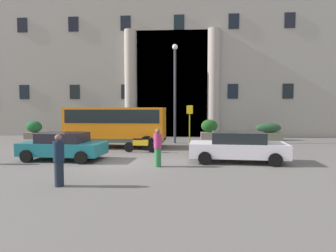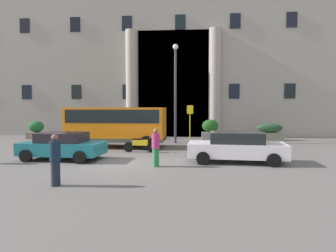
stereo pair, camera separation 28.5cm
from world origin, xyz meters
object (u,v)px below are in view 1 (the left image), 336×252
(lamppost_plaza_centre, at_px, (175,86))
(pedestrian_man_crossing, at_px, (59,160))
(hedge_planter_west, at_px, (209,130))
(scooter_by_planter, at_px, (140,145))
(hedge_planter_far_east, at_px, (137,131))
(parked_compact_extra, at_px, (63,146))
(pedestrian_woman_with_bag, at_px, (158,148))
(orange_minibus, at_px, (116,123))
(hedge_planter_entrance_right, at_px, (268,132))
(white_taxi_kerbside, at_px, (238,147))
(bus_stop_sign, at_px, (190,121))
(hedge_planter_far_west, at_px, (86,131))
(hedge_planter_east, at_px, (34,130))

(lamppost_plaza_centre, bearing_deg, pedestrian_man_crossing, -105.57)
(hedge_planter_west, xyz_separation_m, scooter_by_planter, (-4.64, -7.40, -0.34))
(hedge_planter_far_east, height_order, parked_compact_extra, hedge_planter_far_east)
(scooter_by_planter, distance_m, lamppost_plaza_centre, 6.34)
(pedestrian_woman_with_bag, bearing_deg, hedge_planter_far_east, -45.85)
(orange_minibus, xyz_separation_m, parked_compact_extra, (-1.57, -4.79, -0.88))
(hedge_planter_west, distance_m, hedge_planter_entrance_right, 4.74)
(hedge_planter_west, height_order, hedge_planter_far_east, hedge_planter_west)
(white_taxi_kerbside, relative_size, parked_compact_extra, 1.12)
(hedge_planter_west, distance_m, pedestrian_woman_with_bag, 11.91)
(lamppost_plaza_centre, bearing_deg, white_taxi_kerbside, -65.98)
(bus_stop_sign, relative_size, hedge_planter_far_east, 1.65)
(hedge_planter_entrance_right, distance_m, parked_compact_extra, 16.14)
(bus_stop_sign, height_order, hedge_planter_far_east, bus_stop_sign)
(hedge_planter_far_west, xyz_separation_m, hedge_planter_far_east, (4.22, 0.40, 0.04))
(orange_minibus, distance_m, pedestrian_man_crossing, 9.66)
(scooter_by_planter, distance_m, pedestrian_man_crossing, 7.69)
(hedge_planter_far_west, relative_size, lamppost_plaza_centre, 0.26)
(parked_compact_extra, bearing_deg, hedge_planter_far_west, 107.28)
(hedge_planter_far_west, distance_m, hedge_planter_east, 4.50)
(hedge_planter_far_west, distance_m, scooter_by_planter, 8.91)
(orange_minibus, bearing_deg, parked_compact_extra, -107.00)
(hedge_planter_west, distance_m, lamppost_plaza_centre, 5.19)
(hedge_planter_west, xyz_separation_m, pedestrian_woman_with_bag, (-3.19, -11.47, 0.06))
(hedge_planter_far_west, bearing_deg, white_taxi_kerbside, -41.64)
(scooter_by_planter, bearing_deg, hedge_planter_west, 61.26)
(hedge_planter_west, bearing_deg, hedge_planter_far_east, -178.90)
(bus_stop_sign, bearing_deg, hedge_planter_far_east, 141.44)
(hedge_planter_entrance_right, distance_m, pedestrian_woman_with_bag, 13.69)
(bus_stop_sign, xyz_separation_m, hedge_planter_entrance_right, (6.42, 3.30, -1.05))
(lamppost_plaza_centre, bearing_deg, hedge_planter_east, 169.56)
(hedge_planter_entrance_right, distance_m, hedge_planter_east, 19.53)
(hedge_planter_entrance_right, height_order, white_taxi_kerbside, white_taxi_kerbside)
(hedge_planter_west, bearing_deg, lamppost_plaza_centre, -135.84)
(hedge_planter_entrance_right, bearing_deg, white_taxi_kerbside, -112.97)
(hedge_planter_west, bearing_deg, pedestrian_man_crossing, -112.49)
(hedge_planter_west, height_order, scooter_by_planter, hedge_planter_west)
(pedestrian_man_crossing, bearing_deg, lamppost_plaza_centre, -66.14)
(hedge_planter_far_east, height_order, pedestrian_woman_with_bag, pedestrian_woman_with_bag)
(orange_minibus, height_order, hedge_planter_far_east, orange_minibus)
(bus_stop_sign, distance_m, pedestrian_man_crossing, 12.19)
(hedge_planter_east, distance_m, pedestrian_woman_with_bag, 15.99)
(hedge_planter_far_west, height_order, white_taxi_kerbside, white_taxi_kerbside)
(hedge_planter_entrance_right, height_order, lamppost_plaza_centre, lamppost_plaza_centre)
(hedge_planter_east, distance_m, scooter_by_planter, 12.30)
(parked_compact_extra, bearing_deg, scooter_by_planter, 42.00)
(scooter_by_planter, bearing_deg, pedestrian_man_crossing, -98.17)
(hedge_planter_far_west, bearing_deg, bus_stop_sign, -19.83)
(parked_compact_extra, relative_size, lamppost_plaza_centre, 0.58)
(hedge_planter_west, xyz_separation_m, parked_compact_extra, (-8.13, -10.08, -0.08))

